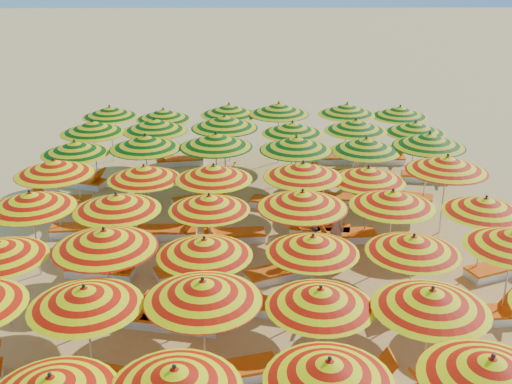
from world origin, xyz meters
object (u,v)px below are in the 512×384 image
umbrella_43 (163,114)px  umbrella_45 (279,109)px  umbrella_15 (313,244)px  umbrella_36 (93,127)px  umbrella_10 (432,299)px  umbrella_31 (145,142)px  umbrella_19 (117,202)px  lounger_15 (102,270)px  lounger_28 (404,197)px  lounger_35 (383,159)px  umbrella_8 (203,290)px  lounger_21 (233,235)px  umbrella_25 (144,173)px  lounger_6 (125,381)px  lounger_16 (191,269)px  lounger_11 (179,321)px  umbrella_3 (329,371)px  lounger_25 (201,200)px  lounger_23 (344,235)px  lounger_17 (281,272)px  lounger_33 (179,160)px  umbrella_30 (75,148)px  umbrella_42 (110,112)px  lounger_34 (332,158)px  lounger_19 (83,229)px  lounger_13 (426,309)px  umbrella_28 (368,174)px  umbrella_32 (216,140)px  lounger_7 (232,372)px  umbrella_29 (447,164)px  umbrella_37 (155,125)px  beachgoer_a (336,227)px  umbrella_27 (303,170)px  umbrella_2 (175,379)px  lounger_8 (350,382)px  lounger_30 (211,176)px  lounger_18 (499,269)px  lounger_32 (428,176)px  umbrella_44 (229,110)px  umbrella_21 (302,199)px  umbrella_47 (400,112)px  lounger_22 (318,229)px  umbrella_46 (347,109)px  lounger_12 (287,309)px  lounger_29 (82,182)px  umbrella_33 (296,144)px  umbrella_22 (393,199)px  umbrella_9 (320,297)px  lounger_31 (335,175)px  lounger_24 (62,202)px  lounger_27 (343,199)px  lounger_20 (168,232)px

umbrella_43 → umbrella_45: umbrella_45 is taller
umbrella_15 → umbrella_36: (-6.56, 8.38, 0.15)m
umbrella_10 → umbrella_31: umbrella_31 is taller
umbrella_19 → lounger_15: bearing=-175.7°
lounger_28 → lounger_35: size_ratio=1.04×
umbrella_8 → lounger_21: umbrella_8 is taller
umbrella_25 → lounger_6: (0.53, -6.67, -1.75)m
umbrella_25 → lounger_6: bearing=-85.5°
umbrella_31 → lounger_16: size_ratio=1.58×
lounger_11 → umbrella_3: bearing=136.3°
umbrella_3 → umbrella_25: (-4.11, 8.64, 0.00)m
lounger_25 → lounger_23: bearing=-53.8°
lounger_17 → umbrella_8: bearing=-136.1°
lounger_15 → lounger_33: bearing=91.9°
umbrella_30 → umbrella_42: 4.40m
lounger_23 → lounger_34: size_ratio=1.01×
lounger_16 → lounger_19: (-3.29, 2.37, 0.00)m
lounger_13 → lounger_34: (-0.89, 10.36, 0.00)m
umbrella_10 → lounger_21: bearing=120.1°
umbrella_15 → lounger_19: (-6.14, 4.45, -1.73)m
umbrella_28 → umbrella_32: umbrella_32 is taller
umbrella_19 → lounger_7: (2.87, -4.10, -1.84)m
umbrella_19 → umbrella_29: umbrella_29 is taller
umbrella_25 → lounger_25: size_ratio=1.18×
lounger_13 → lounger_25: same height
umbrella_37 → beachgoer_a: (5.52, -5.16, -1.37)m
umbrella_27 → lounger_33: size_ratio=1.29×
umbrella_2 → lounger_8: bearing=34.9°
umbrella_45 → lounger_30: (-2.42, -1.88, -1.92)m
lounger_8 → lounger_18: same height
lounger_13 → lounger_32: (2.22, 8.43, 0.00)m
umbrella_44 → lounger_23: (3.39, -6.80, -1.83)m
umbrella_21 → lounger_13: umbrella_21 is taller
lounger_34 → umbrella_47: bearing=-2.1°
lounger_19 → lounger_32: same height
umbrella_36 → lounger_22: 8.45m
umbrella_28 → lounger_25: bearing=152.7°
umbrella_46 → umbrella_31: bearing=-148.4°
lounger_12 → lounger_29: (-6.56, 8.00, 0.00)m
umbrella_33 → lounger_35: umbrella_33 is taller
lounger_13 → umbrella_30: bearing=-36.1°
umbrella_8 → lounger_15: (-2.87, 4.18, -1.89)m
umbrella_22 → lounger_13: size_ratio=1.30×
lounger_21 → beachgoer_a: (2.81, -0.62, 0.53)m
umbrella_9 → umbrella_30: 10.84m
lounger_23 → lounger_31: size_ratio=1.00×
lounger_8 → lounger_24: bearing=125.4°
lounger_17 → lounger_19: bearing=130.9°
umbrella_30 → lounger_27: (8.30, 0.16, -1.80)m
umbrella_36 → lounger_20: bearing=-55.0°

